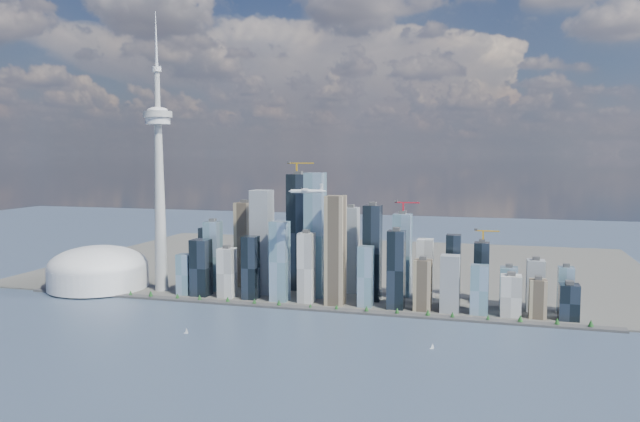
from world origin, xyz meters
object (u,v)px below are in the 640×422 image
(sailboat_west, at_px, (186,331))
(sailboat_east, at_px, (432,347))
(dome_stadium, at_px, (98,270))
(needle_tower, at_px, (159,175))
(airplane, at_px, (307,191))

(sailboat_west, bearing_deg, sailboat_east, -1.54)
(sailboat_east, bearing_deg, dome_stadium, 142.95)
(needle_tower, xyz_separation_m, sailboat_east, (562.58, -228.24, -233.08))
(airplane, bearing_deg, sailboat_west, -146.04)
(airplane, relative_size, sailboat_east, 7.52)
(airplane, bearing_deg, sailboat_east, -47.99)
(needle_tower, relative_size, airplane, 8.50)
(needle_tower, relative_size, sailboat_east, 63.92)
(airplane, relative_size, sailboat_west, 6.59)
(sailboat_east, bearing_deg, sailboat_west, 164.11)
(dome_stadium, distance_m, airplane, 509.15)
(sailboat_west, relative_size, sailboat_east, 1.14)
(needle_tower, distance_m, sailboat_west, 392.08)
(needle_tower, relative_size, dome_stadium, 2.75)
(dome_stadium, height_order, sailboat_west, dome_stadium)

